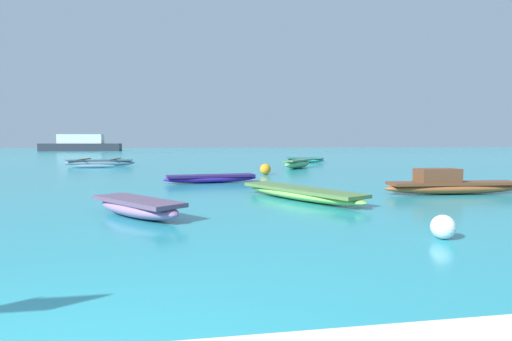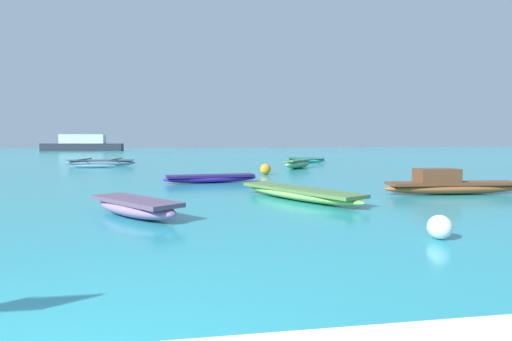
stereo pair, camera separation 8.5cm
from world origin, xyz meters
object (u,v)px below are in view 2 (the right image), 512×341
Objects in this scene: moored_boat_4 at (298,164)px; moored_boat_0 at (101,163)px; moored_boat_2 at (306,160)px; moored_boat_1 at (299,193)px; moored_boat_6 at (135,207)px; distant_ferry at (83,144)px; mooring_buoy_2 at (440,227)px; mooring_buoy_1 at (265,169)px; moored_boat_3 at (451,185)px; moored_boat_5 at (211,178)px.

moored_boat_0 is at bearing 109.82° from moored_boat_4.
moored_boat_4 reaches higher than moored_boat_2.
moored_boat_0 is 1.01× the size of moored_boat_1.
moored_boat_2 is at bearing 116.72° from moored_boat_6.
moored_boat_1 is 0.31× the size of distant_ferry.
mooring_buoy_1 is at bearing 91.60° from mooring_buoy_2.
moored_boat_0 is at bearing 138.15° from mooring_buoy_1.
moored_boat_0 is at bearing 132.34° from moored_boat_3.
moored_boat_5 is 4.12m from mooring_buoy_1.
moored_boat_0 is at bearing -179.29° from moored_boat_1.
mooring_buoy_1 reaches higher than moored_boat_4.
moored_boat_5 is 7.05× the size of mooring_buoy_1.
moored_boat_1 is 7.87m from mooring_buoy_1.
moored_boat_2 is 0.21× the size of distant_ferry.
moored_boat_0 is 1.42× the size of moored_boat_4.
moored_boat_3 is at bearing 53.52° from mooring_buoy_2.
mooring_buoy_1 reaches higher than moored_boat_2.
moored_boat_0 is at bearing -143.10° from moored_boat_2.
distant_ferry is at bearing 63.30° from moored_boat_4.
moored_boat_2 is (13.49, 2.40, -0.01)m from moored_boat_0.
moored_boat_0 is at bearing -74.60° from distant_ferry.
moored_boat_5 is 6.60m from moored_boat_6.
moored_boat_2 is at bearing 52.84° from moored_boat_5.
moored_boat_5 is 9.64× the size of mooring_buoy_2.
moored_boat_3 reaches higher than mooring_buoy_2.
moored_boat_5 is (-5.17, -7.28, -0.10)m from moored_boat_4.
moored_boat_2 is 0.70× the size of moored_boat_3.
moored_boat_2 is 0.98× the size of moored_boat_4.
moored_boat_3 is at bearing -67.92° from distant_ferry.
moored_boat_1 is 1.41× the size of moored_boat_4.
moored_boat_5 is at bearing -128.67° from mooring_buoy_1.
moored_boat_5 is at bearing 108.06° from mooring_buoy_2.
moored_boat_3 is 0.31× the size of distant_ferry.
moored_boat_4 is at bearing 138.34° from moored_boat_1.
moored_boat_1 is at bearing -75.19° from moored_boat_5.
mooring_buoy_1 reaches higher than moored_boat_1.
moored_boat_5 is at bearing 126.38° from moored_boat_6.
distant_ferry reaches higher than moored_boat_2.
moored_boat_1 is 4.08m from moored_boat_6.
mooring_buoy_2 is (-4.49, -22.31, -0.03)m from moored_boat_2.
moored_boat_6 is at bearing -168.80° from moored_boat_4.
moored_boat_6 is (-3.69, -1.75, 0.03)m from moored_boat_1.
moored_boat_1 is at bearing -61.23° from moored_boat_0.
moored_boat_1 is at bearing -80.00° from moored_boat_2.
distant_ferry is (-13.30, 48.28, 0.97)m from moored_boat_0.
moored_boat_1 is 1.00× the size of moored_boat_3.
moored_boat_3 is 11.33× the size of mooring_buoy_2.
moored_boat_5 is (6.08, -10.97, -0.05)m from moored_boat_0.
moored_boat_1 is at bearing -172.12° from moored_boat_3.
mooring_buoy_2 is (2.91, -8.93, 0.02)m from moored_boat_5.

